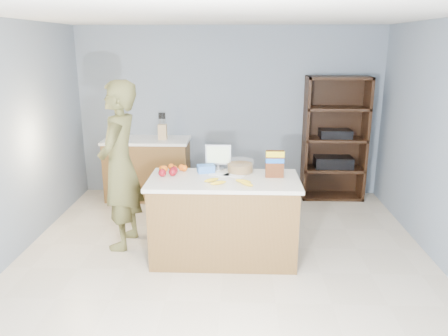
{
  "coord_description": "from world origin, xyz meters",
  "views": [
    {
      "loc": [
        0.16,
        -4.0,
        2.25
      ],
      "look_at": [
        0.0,
        0.35,
        1.0
      ],
      "focal_mm": 35.0,
      "sensor_mm": 36.0,
      "label": 1
    }
  ],
  "objects_px": {
    "person": "(120,166)",
    "counter_peninsula": "(224,222)",
    "cereal_box": "(275,162)",
    "tv": "(218,156)",
    "shelving_unit": "(334,141)"
  },
  "relations": [
    {
      "from": "cereal_box",
      "to": "tv",
      "type": "bearing_deg",
      "value": 156.05
    },
    {
      "from": "shelving_unit",
      "to": "cereal_box",
      "type": "relative_size",
      "value": 6.37
    },
    {
      "from": "person",
      "to": "counter_peninsula",
      "type": "bearing_deg",
      "value": 79.8
    },
    {
      "from": "shelving_unit",
      "to": "tv",
      "type": "bearing_deg",
      "value": -133.51
    },
    {
      "from": "shelving_unit",
      "to": "person",
      "type": "xyz_separation_m",
      "value": [
        -2.71,
        -1.76,
        0.08
      ]
    },
    {
      "from": "counter_peninsula",
      "to": "shelving_unit",
      "type": "xyz_separation_m",
      "value": [
        1.55,
        2.05,
        0.45
      ]
    },
    {
      "from": "tv",
      "to": "cereal_box",
      "type": "relative_size",
      "value": 1.0
    },
    {
      "from": "person",
      "to": "shelving_unit",
      "type": "bearing_deg",
      "value": 126.92
    },
    {
      "from": "shelving_unit",
      "to": "person",
      "type": "relative_size",
      "value": 0.96
    },
    {
      "from": "person",
      "to": "cereal_box",
      "type": "xyz_separation_m",
      "value": [
        1.69,
        -0.22,
        0.12
      ]
    },
    {
      "from": "counter_peninsula",
      "to": "person",
      "type": "relative_size",
      "value": 0.83
    },
    {
      "from": "counter_peninsula",
      "to": "shelving_unit",
      "type": "relative_size",
      "value": 0.87
    },
    {
      "from": "counter_peninsula",
      "to": "cereal_box",
      "type": "relative_size",
      "value": 5.52
    },
    {
      "from": "person",
      "to": "tv",
      "type": "height_order",
      "value": "person"
    },
    {
      "from": "counter_peninsula",
      "to": "cereal_box",
      "type": "xyz_separation_m",
      "value": [
        0.53,
        0.07,
        0.65
      ]
    }
  ]
}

